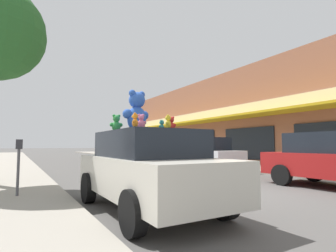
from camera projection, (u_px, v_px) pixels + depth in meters
The scene contains 13 objects.
ground_plane at pixel (239, 192), 7.13m from camera, with size 260.00×260.00×0.00m, color #514F4C.
storefront_row at pixel (273, 122), 21.96m from camera, with size 13.36×31.35×6.49m.
plush_art_car at pixel (148, 168), 5.17m from camera, with size 1.88×4.07×1.55m.
teddy_bear_giant at pixel (137, 112), 5.54m from camera, with size 0.67×0.45×0.89m.
teddy_bear_pink at pixel (141, 122), 4.47m from camera, with size 0.19×0.13×0.26m.
teddy_bear_yellow at pixel (168, 122), 4.49m from camera, with size 0.16×0.17×0.25m.
teddy_bear_teal at pixel (162, 126), 5.35m from camera, with size 0.18×0.15×0.24m.
teddy_bear_green at pixel (116, 124), 5.62m from camera, with size 0.29×0.19×0.39m.
teddy_bear_red at pixel (171, 124), 5.23m from camera, with size 0.22×0.14×0.30m.
teddy_bear_orange at pixel (135, 120), 4.19m from camera, with size 0.14×0.18×0.24m.
teddy_bear_black at pixel (139, 126), 6.26m from camera, with size 0.28×0.20×0.36m.
parked_car_far_center at pixel (201, 153), 13.42m from camera, with size 1.91×4.62×1.65m.
parking_meter at pixel (19, 160), 5.95m from camera, with size 0.14×0.10×1.27m.
Camera 1 is at (-5.33, -5.28, 1.26)m, focal length 28.00 mm.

